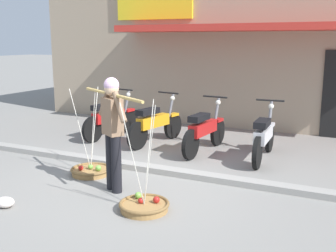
{
  "coord_description": "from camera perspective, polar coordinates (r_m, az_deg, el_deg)",
  "views": [
    {
      "loc": [
        3.12,
        -5.23,
        2.21
      ],
      "look_at": [
        0.35,
        0.6,
        0.85
      ],
      "focal_mm": 43.57,
      "sensor_mm": 36.0,
      "label": 1
    }
  ],
  "objects": [
    {
      "name": "fruit_basket_right_side",
      "position": [
        5.49,
        -3.34,
        -11.0
      ],
      "size": [
        0.67,
        0.67,
        1.45
      ],
      "color": "#9E7542",
      "rests_on": "ground"
    },
    {
      "name": "storefront_building",
      "position": [
        12.64,
        15.71,
        10.98
      ],
      "size": [
        13.0,
        6.0,
        4.2
      ],
      "color": "tan",
      "rests_on": "ground"
    },
    {
      "name": "motorcycle_end_of_row",
      "position": [
        7.79,
        13.28,
        -1.45
      ],
      "size": [
        0.54,
        1.82,
        1.09
      ],
      "color": "black",
      "rests_on": "ground"
    },
    {
      "name": "motorcycle_second_in_row",
      "position": [
        8.77,
        -1.82,
        0.35
      ],
      "size": [
        0.57,
        1.8,
        1.09
      ],
      "color": "black",
      "rests_on": "ground"
    },
    {
      "name": "motorcycle_nearest_shop",
      "position": [
        9.46,
        -8.03,
        1.09
      ],
      "size": [
        0.55,
        1.81,
        1.09
      ],
      "color": "black",
      "rests_on": "ground"
    },
    {
      "name": "plastic_litter_bag",
      "position": [
        6.01,
        -21.87,
        -9.86
      ],
      "size": [
        0.28,
        0.22,
        0.14
      ],
      "primitive_type": "ellipsoid",
      "color": "silver",
      "rests_on": "ground"
    },
    {
      "name": "motorcycle_third_in_row",
      "position": [
        8.14,
        5.11,
        -0.61
      ],
      "size": [
        0.54,
        1.82,
        1.09
      ],
      "color": "black",
      "rests_on": "ground"
    },
    {
      "name": "fruit_basket_left_side",
      "position": [
        7.0,
        -10.75,
        -6.1
      ],
      "size": [
        0.67,
        0.67,
        1.45
      ],
      "color": "#9E7542",
      "rests_on": "ground"
    },
    {
      "name": "ground_plane",
      "position": [
        6.48,
        -5.16,
        -8.1
      ],
      "size": [
        90.0,
        90.0,
        0.0
      ],
      "primitive_type": "plane",
      "color": "gray"
    },
    {
      "name": "sidewalk_curb",
      "position": [
        7.04,
        -2.26,
        -5.98
      ],
      "size": [
        20.0,
        0.24,
        0.1
      ],
      "primitive_type": "cube",
      "color": "gray",
      "rests_on": "ground"
    },
    {
      "name": "fruit_vendor",
      "position": [
        5.98,
        -7.75,
        -0.09
      ],
      "size": [
        1.55,
        0.96,
        1.7
      ],
      "color": "black",
      "rests_on": "ground"
    }
  ]
}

